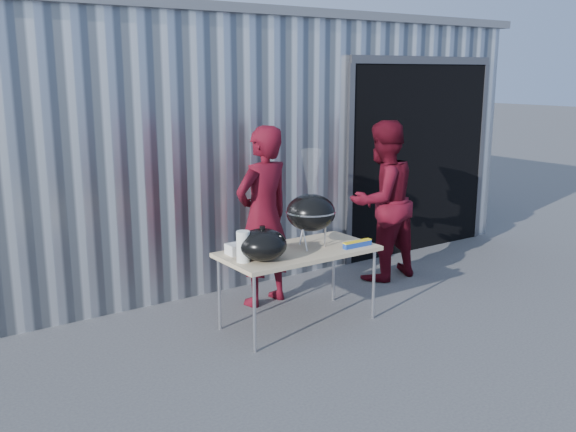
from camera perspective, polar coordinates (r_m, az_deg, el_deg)
ground at (r=5.83m, az=0.31°, el=-11.59°), size 80.00×80.00×0.00m
building at (r=9.82m, az=-10.83°, el=7.43°), size 8.20×6.20×3.10m
folding_table at (r=6.11m, az=0.91°, el=-3.36°), size 1.50×0.75×0.75m
kettle_grill at (r=6.07m, az=2.04°, el=0.95°), size 0.48×0.48×0.95m
grill_lid at (r=5.73m, az=-2.28°, el=-2.56°), size 0.44×0.44×0.32m
paper_towels at (r=5.69m, az=-4.01°, el=-2.73°), size 0.12×0.12×0.28m
white_tub at (r=5.96m, az=-4.49°, el=-2.92°), size 0.20×0.15×0.10m
foil_box at (r=6.22m, az=6.18°, el=-2.48°), size 0.32×0.05×0.06m
person_cook at (r=6.64m, az=-2.21°, el=-0.03°), size 0.75×0.56×1.88m
person_bystander at (r=7.55m, az=8.36°, el=1.34°), size 0.93×0.74×1.87m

